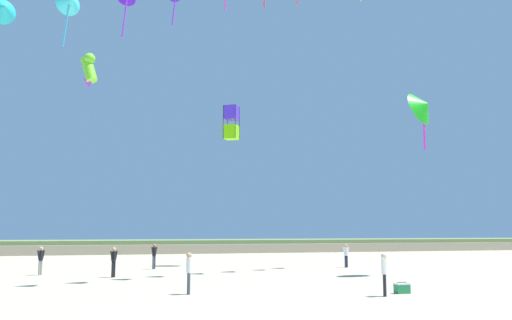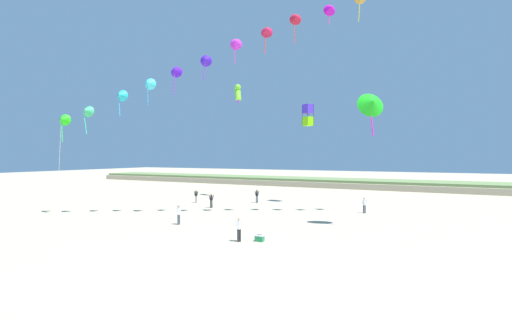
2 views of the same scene
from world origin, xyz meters
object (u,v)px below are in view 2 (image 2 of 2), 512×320
person_mid_center (257,195)px  large_kite_mid_trail (308,115)px  beach_cooler (260,238)px  person_near_left (211,199)px  large_kite_high_solo (372,103)px  large_kite_low_lead (238,93)px  person_far_right (196,195)px  person_far_left (179,213)px  person_near_right (364,204)px  person_far_center (239,227)px

person_mid_center → large_kite_mid_trail: (5.78, 2.25, 9.76)m
large_kite_mid_trail → beach_cooler: (2.81, -19.25, -10.51)m
person_near_left → large_kite_high_solo: large_kite_high_solo is taller
large_kite_low_lead → person_far_right: bearing=-106.1°
beach_cooler → large_kite_high_solo: bearing=50.1°
person_far_right → beach_cooler: size_ratio=2.83×
large_kite_high_solo → large_kite_low_lead: bearing=145.8°
person_far_left → person_near_right: bearing=44.8°
large_kite_high_solo → beach_cooler: size_ratio=6.43×
person_far_left → beach_cooler: (8.51, -2.04, -0.76)m
person_far_center → large_kite_low_lead: size_ratio=0.63×
person_far_left → large_kite_low_lead: (-4.86, 18.68, 13.55)m
person_far_right → large_kite_high_solo: large_kite_high_solo is taller
large_kite_high_solo → beach_cooler: 13.69m
person_near_left → large_kite_high_solo: (17.51, -3.66, 8.96)m
person_far_left → large_kite_mid_trail: bearing=71.7°
person_mid_center → person_far_right: size_ratio=1.02×
person_mid_center → person_far_right: 7.51m
person_far_right → beach_cooler: 20.66m
person_far_center → beach_cooler: person_far_center is taller
person_near_left → person_far_right: (-4.05, 2.69, -0.00)m
large_kite_low_lead → person_far_left: bearing=-75.4°
person_near_left → person_mid_center: person_mid_center is taller
person_far_right → person_near_right: bearing=3.4°
large_kite_high_solo → person_near_right: bearing=102.8°
person_mid_center → large_kite_high_solo: bearing=-32.9°
person_far_center → person_far_left: bearing=159.4°
person_far_left → person_mid_center: bearing=90.3°
person_far_left → large_kite_low_lead: bearing=104.6°
person_near_left → beach_cooler: bearing=-44.4°
person_near_left → person_near_right: 16.28m
person_mid_center → person_far_center: (7.41, -17.72, 0.00)m
person_far_center → person_near_left: bearing=130.7°
person_near_right → person_mid_center: person_mid_center is taller
person_far_right → large_kite_mid_trail: 16.84m
person_near_left → person_mid_center: size_ratio=0.98×
person_far_left → person_far_right: 13.59m
person_near_left → large_kite_low_lead: bearing=102.0°
person_near_left → large_kite_high_solo: bearing=-11.8°
person_near_right → large_kite_mid_trail: large_kite_mid_trail is taller
person_far_left → large_kite_high_solo: large_kite_high_solo is taller
person_far_left → large_kite_mid_trail: 20.59m
large_kite_high_solo → beach_cooler: (-6.20, -7.42, -9.69)m
person_mid_center → person_far_right: bearing=-154.6°
person_far_left → person_far_right: person_far_left is taller
person_mid_center → person_far_center: size_ratio=1.00×
person_near_right → person_mid_center: (-13.08, 2.04, 0.04)m
large_kite_mid_trail → beach_cooler: bearing=-81.7°
person_mid_center → large_kite_mid_trail: bearing=21.3°
large_kite_mid_trail → large_kite_high_solo: 14.89m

